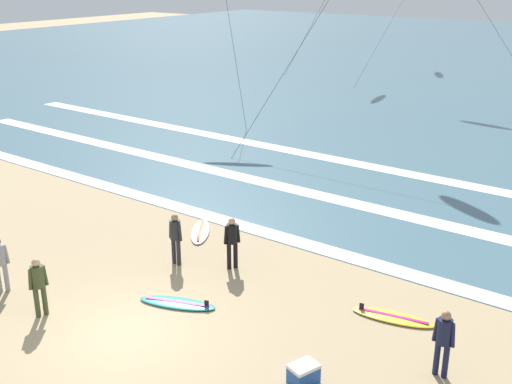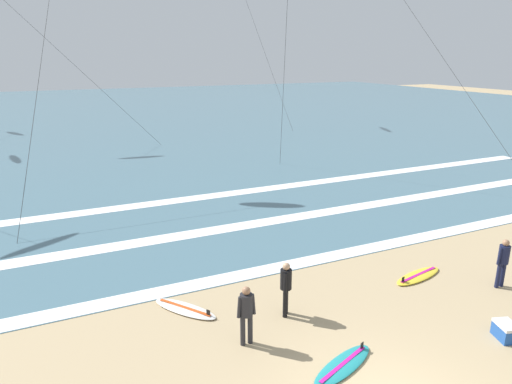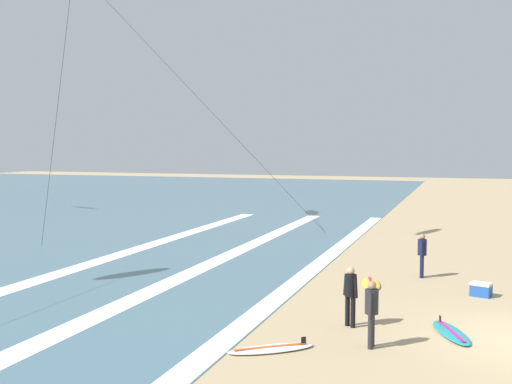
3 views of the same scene
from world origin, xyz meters
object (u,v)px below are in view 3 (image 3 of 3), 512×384
Objects in this scene: surfboard_near_water at (371,284)px; surfboard_right_spare at (451,332)px; cooler_box at (481,289)px; surfer_mid_group at (422,251)px; surfer_right_near at (372,308)px; surfer_foreground_main at (350,291)px; surfboard_left_pile at (271,349)px.

surfboard_near_water is 5.59m from surfboard_right_spare.
surfboard_near_water is 3.57m from cooler_box.
surfer_right_near is at bearing 175.82° from surfer_mid_group.
surfboard_left_pile is at bearing 150.43° from surfer_foreground_main.
surfer_right_near is at bearing -153.18° from surfer_foreground_main.
surfer_foreground_main is at bearing -177.97° from surfboard_near_water.
surfer_right_near reaches higher than cooler_box.
surfer_foreground_main is 2.71m from surfboard_right_spare.
surfer_mid_group reaches higher than surfboard_left_pile.
surfer_mid_group is at bearing -16.63° from surfboard_left_pile.
surfboard_left_pile is at bearing 146.10° from cooler_box.
surfer_mid_group is 3.09m from cooler_box.
surfer_mid_group is (8.40, -0.61, 0.00)m from surfer_right_near.
surfboard_right_spare is (-6.71, -1.16, -0.91)m from surfer_mid_group.
cooler_box reaches higher than surfboard_near_water.
surfer_right_near is 6.70m from surfboard_near_water.
surfboard_left_pile and surfboard_right_spare have the same top height.
surfer_mid_group is 0.78× the size of surfboard_left_pile.
surfer_foreground_main is 0.73× the size of surfboard_near_water.
surfboard_left_pile is (-0.97, 2.18, -0.91)m from surfer_right_near.
cooler_box is at bearing -22.86° from surfer_right_near.
surfer_foreground_main is 1.00× the size of surfer_right_near.
surfboard_right_spare is 4.52m from cooler_box.
surfer_mid_group is at bearing 41.05° from cooler_box.
surfboard_right_spare is at bearing -86.28° from surfer_foreground_main.
surfer_mid_group is 2.57m from surfboard_near_water.
surfer_foreground_main reaches higher than surfboard_near_water.
cooler_box reaches higher than surfboard_left_pile.
surfboard_right_spare is at bearing -56.13° from surfboard_left_pile.
surfer_right_near is 2.56m from surfboard_left_pile.
surfer_right_near is 6.70m from cooler_box.
cooler_box is at bearing -33.90° from surfboard_left_pile.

